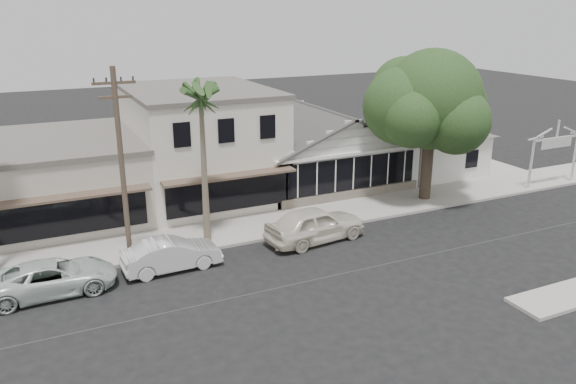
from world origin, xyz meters
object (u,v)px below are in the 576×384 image
arch_sign (556,140)px  shade_tree (428,102)px  car_1 (172,254)px  utility_pole (122,164)px  car_2 (53,277)px  car_0 (315,224)px

arch_sign → shade_tree: (-9.38, 1.60, 2.88)m
car_1 → shade_tree: bearing=-81.1°
utility_pole → car_1: 4.61m
arch_sign → car_1: bearing=-176.5°
arch_sign → car_1: arch_sign is taller
utility_pole → shade_tree: bearing=5.4°
arch_sign → utility_pole: utility_pole is taller
arch_sign → car_2: arch_sign is taller
car_1 → shade_tree: shade_tree is taller
shade_tree → car_1: bearing=-169.0°
arch_sign → car_0: arch_sign is taller
arch_sign → car_0: bearing=-175.6°
arch_sign → car_0: 18.61m
utility_pole → car_0: bearing=-8.4°
car_0 → car_2: 12.41m
utility_pole → car_0: utility_pole is taller
utility_pole → car_0: (8.99, -1.33, -3.89)m
car_0 → car_2: car_0 is taller
utility_pole → car_0: 9.88m
arch_sign → car_1: size_ratio=0.93×
car_2 → arch_sign: bearing=-87.6°
car_0 → shade_tree: (9.03, 3.03, 5.14)m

